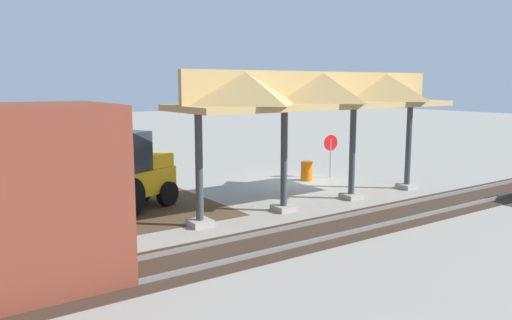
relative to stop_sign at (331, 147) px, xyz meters
name	(u,v)px	position (x,y,z in m)	size (l,w,h in m)	color
ground_plane	(304,181)	(1.68, 0.08, -1.47)	(120.00, 120.00, 0.00)	gray
dirt_work_zone	(101,211)	(11.10, 0.10, -1.47)	(8.08, 7.00, 0.01)	#4C3823
platform_canopy	(321,92)	(4.08, 3.77, 2.68)	(11.25, 3.20, 4.90)	#9E998E
rail_tracks	(420,209)	(1.68, 6.46, -1.44)	(60.00, 2.58, 0.15)	slate
stop_sign	(331,147)	(0.00, 0.00, 0.00)	(0.76, 0.13, 2.06)	gray
backhoe	(129,175)	(10.19, 0.61, -0.21)	(5.26, 3.20, 2.82)	#EAB214
dirt_mound	(67,213)	(12.14, -0.35, -1.47)	(3.74, 3.74, 1.62)	#4C3823
brick_utility_building	(4,198)	(14.84, 5.52, 0.54)	(4.64, 3.44, 4.02)	brown
traffic_barrel	(307,171)	(1.42, -0.07, -1.02)	(0.56, 0.56, 0.90)	orange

